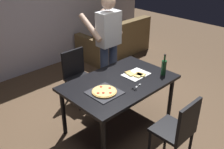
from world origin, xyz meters
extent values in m
plane|color=brown|center=(0.00, 0.00, 0.00)|extent=(12.00, 12.00, 0.00)
cube|color=#BCB7C6|center=(0.00, 2.60, 1.40)|extent=(6.40, 0.10, 2.80)
cube|color=black|center=(0.00, 0.00, 0.73)|extent=(1.53, 0.98, 0.04)
cylinder|color=black|center=(-0.68, -0.41, 0.35)|extent=(0.06, 0.06, 0.71)
cylinder|color=black|center=(0.68, -0.41, 0.35)|extent=(0.06, 0.06, 0.71)
cylinder|color=black|center=(-0.68, 0.41, 0.35)|extent=(0.06, 0.06, 0.71)
cylinder|color=black|center=(0.68, 0.41, 0.35)|extent=(0.06, 0.06, 0.71)
cube|color=black|center=(0.00, -0.89, 0.43)|extent=(0.42, 0.42, 0.04)
cube|color=black|center=(0.00, -1.08, 0.68)|extent=(0.42, 0.04, 0.45)
cylinder|color=black|center=(0.18, -0.71, 0.21)|extent=(0.04, 0.04, 0.41)
cylinder|color=black|center=(-0.18, -0.71, 0.21)|extent=(0.04, 0.04, 0.41)
cylinder|color=black|center=(0.18, -1.07, 0.21)|extent=(0.04, 0.04, 0.41)
cube|color=black|center=(0.00, 0.89, 0.43)|extent=(0.42, 0.42, 0.04)
cube|color=black|center=(0.00, 1.08, 0.68)|extent=(0.42, 0.04, 0.45)
cylinder|color=black|center=(-0.18, 0.71, 0.21)|extent=(0.04, 0.04, 0.41)
cylinder|color=black|center=(0.18, 0.71, 0.21)|extent=(0.04, 0.04, 0.41)
cylinder|color=black|center=(-0.18, 1.07, 0.21)|extent=(0.04, 0.04, 0.41)
cylinder|color=black|center=(0.18, 1.07, 0.21)|extent=(0.04, 0.04, 0.41)
cube|color=brown|center=(1.90, 2.05, 0.20)|extent=(1.71, 0.86, 0.40)
cube|color=brown|center=(1.90, 1.73, 0.62)|extent=(1.70, 0.21, 0.45)
cube|color=brown|center=(2.67, 2.05, 0.50)|extent=(0.17, 0.85, 0.20)
cube|color=brown|center=(1.13, 2.05, 0.50)|extent=(0.17, 0.85, 0.20)
cylinder|color=#38476B|center=(0.60, 0.74, 0.47)|extent=(0.14, 0.14, 0.95)
cylinder|color=#38476B|center=(0.40, 0.74, 0.47)|extent=(0.14, 0.14, 0.95)
cube|color=white|center=(0.50, 0.74, 1.23)|extent=(0.38, 0.22, 0.55)
sphere|color=#E0B293|center=(0.50, 0.74, 1.64)|extent=(0.22, 0.22, 0.22)
cylinder|color=#E0B293|center=(0.73, 0.92, 1.25)|extent=(0.09, 0.50, 0.39)
cylinder|color=#E0B293|center=(0.27, 0.92, 1.25)|extent=(0.09, 0.50, 0.39)
cube|color=#2D2D33|center=(-0.36, -0.08, 0.76)|extent=(0.38, 0.38, 0.01)
cylinder|color=tan|center=(-0.36, -0.08, 0.77)|extent=(0.32, 0.32, 0.02)
cylinder|color=#EACC6B|center=(-0.36, -0.08, 0.78)|extent=(0.29, 0.29, 0.01)
cylinder|color=#B22819|center=(-0.26, -0.08, 0.79)|extent=(0.04, 0.04, 0.00)
cylinder|color=#B22819|center=(-0.45, -0.07, 0.79)|extent=(0.04, 0.04, 0.00)
cylinder|color=#B22819|center=(-0.40, -0.11, 0.79)|extent=(0.04, 0.04, 0.00)
cylinder|color=#B22819|center=(-0.32, 0.02, 0.79)|extent=(0.04, 0.04, 0.00)
cylinder|color=#B22819|center=(-0.34, -0.17, 0.79)|extent=(0.04, 0.04, 0.00)
cube|color=white|center=(0.31, -0.03, 0.76)|extent=(0.36, 0.28, 0.01)
cube|color=#EACC6B|center=(0.25, 0.03, 0.77)|extent=(0.11, 0.15, 0.02)
cube|color=tan|center=(0.26, 0.09, 0.77)|extent=(0.09, 0.04, 0.02)
cube|color=#EACC6B|center=(0.30, -0.08, 0.77)|extent=(0.16, 0.12, 0.02)
cube|color=tan|center=(0.36, -0.07, 0.77)|extent=(0.04, 0.09, 0.02)
cube|color=#EACC6B|center=(0.33, -0.09, 0.77)|extent=(0.13, 0.16, 0.02)
cube|color=tan|center=(0.31, -0.03, 0.77)|extent=(0.09, 0.05, 0.02)
cylinder|color=#194723|center=(0.59, -0.30, 0.86)|extent=(0.07, 0.07, 0.22)
cylinder|color=#194723|center=(0.59, -0.30, 1.01)|extent=(0.03, 0.03, 0.08)
cylinder|color=black|center=(0.59, -0.30, 1.06)|extent=(0.03, 0.03, 0.02)
cube|color=silver|center=(0.08, -0.26, 0.76)|extent=(0.12, 0.05, 0.01)
cube|color=silver|center=(0.08, -0.26, 0.76)|extent=(0.12, 0.02, 0.01)
torus|color=black|center=(-0.03, -0.26, 0.76)|extent=(0.05, 0.05, 0.01)
torus|color=black|center=(-0.02, -0.30, 0.76)|extent=(0.05, 0.05, 0.01)
camera|label=1|loc=(-2.20, -2.12, 2.44)|focal=40.82mm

